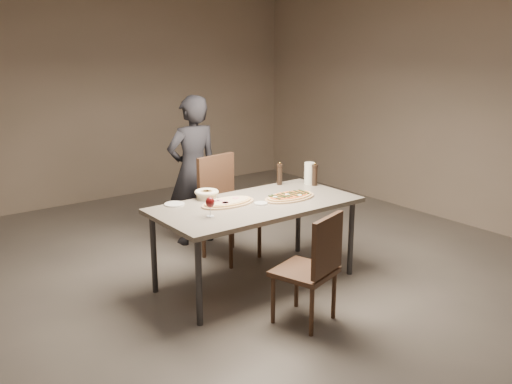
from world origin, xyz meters
TOP-DOWN VIEW (x-y plane):
  - room at (0.00, 0.00)m, footprint 7.00×7.00m
  - dining_table at (0.00, 0.00)m, footprint 1.80×0.90m
  - zucchini_pizza at (0.33, -0.06)m, footprint 0.52×0.29m
  - ham_pizza at (-0.21, 0.12)m, footprint 0.51×0.28m
  - bread_basket at (-0.27, 0.38)m, footprint 0.22×0.22m
  - oil_dish at (0.01, -0.05)m, footprint 0.12×0.12m
  - pepper_mill_left at (0.57, 0.38)m, footprint 0.06×0.06m
  - pepper_mill_right at (0.83, 0.15)m, footprint 0.06×0.06m
  - carafe at (0.83, 0.23)m, footprint 0.10×0.10m
  - wine_glass at (-0.53, -0.09)m, footprint 0.07×0.07m
  - side_plate at (-0.60, 0.38)m, footprint 0.17×0.17m
  - chair_near at (-0.11, -0.87)m, footprint 0.53×0.53m
  - chair_far at (0.16, 0.73)m, footprint 0.55×0.55m
  - diner at (0.12, 1.26)m, footprint 0.59×0.40m

SIDE VIEW (x-z plane):
  - chair_near at x=-0.11m, z-range 0.05..0.94m
  - chair_far at x=0.16m, z-range 0.06..1.08m
  - dining_table at x=0.00m, z-range 0.32..1.07m
  - side_plate at x=-0.60m, z-range 0.75..0.76m
  - oil_dish at x=0.01m, z-range 0.75..0.76m
  - ham_pizza at x=-0.21m, z-range 0.75..0.78m
  - zucchini_pizza at x=0.33m, z-range 0.74..0.79m
  - diner at x=0.12m, z-range 0.00..1.58m
  - bread_basket at x=-0.27m, z-range 0.76..0.83m
  - carafe at x=0.83m, z-range 0.75..0.96m
  - pepper_mill_left at x=0.57m, z-range 0.74..0.97m
  - pepper_mill_right at x=0.83m, z-range 0.74..0.97m
  - wine_glass at x=-0.53m, z-range 0.78..0.95m
  - room at x=0.00m, z-range -2.10..4.90m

